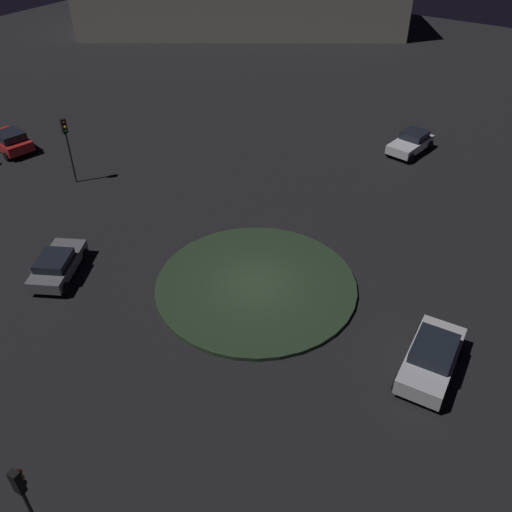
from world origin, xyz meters
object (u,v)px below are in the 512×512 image
(car_white, at_px, (411,143))
(traffic_light_south, at_px, (67,138))
(car_grey, at_px, (57,264))
(car_silver, at_px, (432,358))
(traffic_light_east, at_px, (25,495))
(car_red, at_px, (9,140))

(car_white, height_order, traffic_light_south, traffic_light_south)
(car_grey, bearing_deg, car_silver, -104.82)
(car_silver, relative_size, traffic_light_east, 1.09)
(traffic_light_south, bearing_deg, car_red, -176.04)
(car_silver, bearing_deg, car_grey, -81.05)
(car_silver, height_order, traffic_light_south, traffic_light_south)
(traffic_light_east, bearing_deg, car_silver, -35.17)
(car_grey, distance_m, traffic_light_east, 14.22)
(car_silver, distance_m, car_white, 21.00)
(car_red, distance_m, traffic_light_east, 30.29)
(car_white, bearing_deg, car_red, -48.93)
(car_white, distance_m, traffic_light_east, 33.04)
(car_red, xyz_separation_m, traffic_light_south, (0.64, 7.52, 2.30))
(car_grey, distance_m, car_white, 25.56)
(car_grey, height_order, car_white, car_white)
(car_silver, distance_m, traffic_light_east, 15.75)
(car_grey, relative_size, traffic_light_south, 0.98)
(car_white, bearing_deg, traffic_light_east, 9.07)
(car_silver, height_order, car_red, car_red)
(traffic_light_south, bearing_deg, car_silver, 1.79)
(car_white, bearing_deg, car_grey, -14.64)
(car_grey, bearing_deg, traffic_light_south, 15.53)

